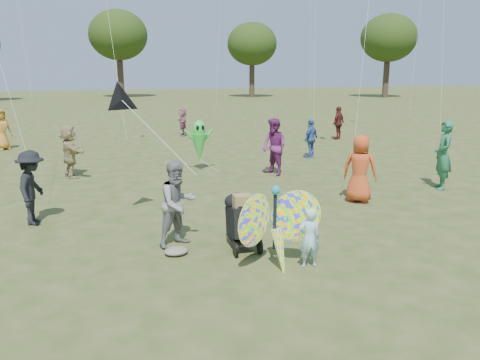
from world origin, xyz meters
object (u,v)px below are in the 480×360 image
object	(u,v)px
crowd_g	(1,129)
jogging_stroller	(241,218)
child_girl	(309,238)
adult_man	(178,204)
crowd_d	(70,151)
crowd_c	(311,139)
crowd_b	(32,188)
alien_kite	(199,143)
crowd_f	(443,155)
crowd_a	(360,169)
crowd_e	(274,147)
butterfly_kite	(277,229)
crowd_h	(338,123)
crowd_j	(183,122)

from	to	relation	value
crowd_g	jogging_stroller	bearing A→B (deg)	-104.81
child_girl	jogging_stroller	distance (m)	1.50
adult_man	crowd_d	size ratio (longest dim) A/B	1.00
child_girl	crowd_c	distance (m)	10.69
crowd_b	alien_kite	size ratio (longest dim) A/B	0.96
adult_man	alien_kite	distance (m)	7.04
crowd_f	alien_kite	size ratio (longest dim) A/B	1.14
crowd_g	crowd_a	bearing A→B (deg)	-88.21
crowd_c	jogging_stroller	bearing A→B (deg)	21.53
crowd_g	child_girl	bearing A→B (deg)	-103.88
crowd_e	crowd_d	bearing A→B (deg)	-123.86
crowd_d	butterfly_kite	xyz separation A→B (m)	(3.42, -8.77, -0.10)
crowd_h	butterfly_kite	bearing A→B (deg)	24.45
child_girl	crowd_j	world-z (taller)	crowd_j
crowd_f	alien_kite	bearing A→B (deg)	-101.02
crowd_b	crowd_d	bearing A→B (deg)	2.97
adult_man	crowd_f	world-z (taller)	crowd_f
adult_man	crowd_a	world-z (taller)	crowd_a
butterfly_kite	crowd_h	bearing A→B (deg)	55.94
crowd_e	crowd_g	xyz separation A→B (m)	(-9.18, 8.47, -0.05)
crowd_b	crowd_j	size ratio (longest dim) A/B	1.16
adult_man	crowd_b	world-z (taller)	adult_man
crowd_g	jogging_stroller	size ratio (longest dim) A/B	1.62
adult_man	crowd_a	bearing A→B (deg)	-7.48
crowd_e	alien_kite	size ratio (longest dim) A/B	1.07
crowd_a	crowd_j	distance (m)	14.13
adult_man	crowd_b	bearing A→B (deg)	115.37
adult_man	crowd_j	world-z (taller)	adult_man
crowd_b	crowd_c	bearing A→B (deg)	-49.22
butterfly_kite	alien_kite	xyz separation A→B (m)	(0.74, 8.41, 0.23)
crowd_d	adult_man	bearing A→B (deg)	-179.82
crowd_g	crowd_j	size ratio (longest dim) A/B	1.24
crowd_b	crowd_e	distance (m)	7.63
crowd_j	butterfly_kite	world-z (taller)	butterfly_kite
crowd_f	crowd_j	distance (m)	14.41
crowd_f	crowd_j	bearing A→B (deg)	-133.77
crowd_c	butterfly_kite	bearing A→B (deg)	26.10
child_girl	crowd_d	distance (m)	9.73
crowd_h	alien_kite	xyz separation A→B (m)	(-8.40, -5.11, 0.15)
adult_man	crowd_c	world-z (taller)	adult_man
crowd_j	jogging_stroller	world-z (taller)	crowd_j
crowd_j	butterfly_kite	xyz separation A→B (m)	(-2.07, -17.29, 0.02)
crowd_d	crowd_e	distance (m)	6.57
crowd_f	alien_kite	distance (m)	7.66
crowd_e	crowd_h	bearing A→B (deg)	118.55
crowd_b	crowd_c	size ratio (longest dim) A/B	1.09
crowd_a	jogging_stroller	world-z (taller)	crowd_a
crowd_d	crowd_g	bearing A→B (deg)	7.19
crowd_e	crowd_j	distance (m)	10.37
crowd_a	butterfly_kite	bearing A→B (deg)	83.71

